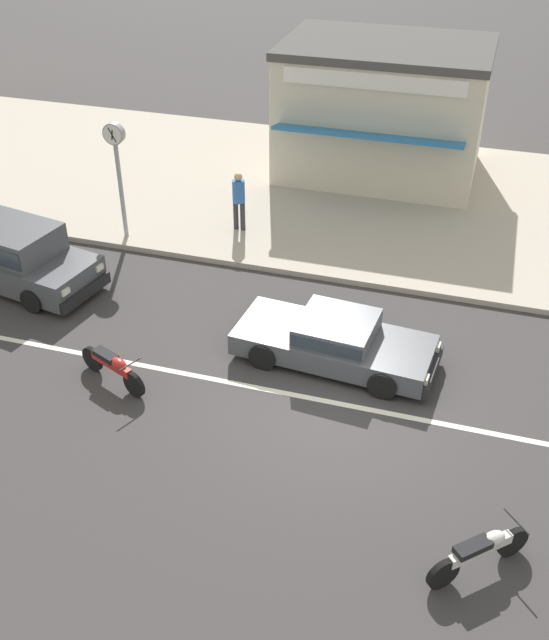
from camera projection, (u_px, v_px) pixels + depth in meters
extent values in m
plane|color=#383535|center=(333.00, 402.00, 15.00)|extent=(160.00, 160.00, 0.00)
cube|color=silver|center=(333.00, 402.00, 15.00)|extent=(50.40, 0.14, 0.01)
cube|color=#ADA393|center=(405.00, 202.00, 22.47)|extent=(68.00, 10.00, 0.15)
cube|color=#47494F|center=(334.00, 345.00, 15.94)|extent=(4.31, 2.01, 0.48)
cube|color=#47494F|center=(337.00, 328.00, 15.67)|extent=(1.69, 1.63, 0.42)
cube|color=#28333D|center=(337.00, 328.00, 15.67)|extent=(1.63, 1.66, 0.27)
cube|color=black|center=(433.00, 371.00, 15.35)|extent=(0.25, 1.65, 0.28)
cube|color=white|center=(438.00, 347.00, 15.69)|extent=(0.10, 0.25, 0.14)
cube|color=white|center=(426.00, 380.00, 14.79)|extent=(0.10, 0.25, 0.14)
cylinder|color=black|center=(401.00, 341.00, 16.22)|extent=(0.62, 0.27, 0.60)
cylinder|color=black|center=(383.00, 385.00, 15.00)|extent=(0.62, 0.27, 0.60)
cylinder|color=black|center=(290.00, 317.00, 17.01)|extent=(0.62, 0.27, 0.60)
cylinder|color=black|center=(263.00, 356.00, 15.79)|extent=(0.62, 0.27, 0.60)
cube|color=#47494F|center=(13.00, 263.00, 18.59)|extent=(4.70, 2.55, 0.70)
cube|color=black|center=(86.00, 293.00, 17.84)|extent=(0.44, 1.72, 0.28)
cube|color=white|center=(99.00, 268.00, 18.10)|extent=(0.12, 0.25, 0.14)
cube|color=white|center=(65.00, 292.00, 17.20)|extent=(0.12, 0.25, 0.14)
cylinder|color=black|center=(79.00, 268.00, 18.80)|extent=(0.63, 0.33, 0.60)
cylinder|color=black|center=(33.00, 300.00, 17.57)|extent=(0.63, 0.33, 0.60)
cylinder|color=black|center=(134.00, 384.00, 15.04)|extent=(0.55, 0.31, 0.56)
cylinder|color=black|center=(92.00, 359.00, 15.73)|extent=(0.55, 0.31, 0.56)
cube|color=red|center=(112.00, 364.00, 15.27)|extent=(1.08, 0.57, 0.18)
cube|color=black|center=(106.00, 355.00, 15.28)|extent=(0.64, 0.45, 0.12)
ellipsoid|color=red|center=(118.00, 363.00, 15.08)|extent=(0.46, 0.38, 0.22)
cylinder|color=#232326|center=(130.00, 364.00, 14.77)|extent=(0.25, 0.53, 0.03)
cylinder|color=black|center=(512.00, 542.00, 11.80)|extent=(0.48, 0.46, 0.56)
cylinder|color=black|center=(443.00, 574.00, 11.31)|extent=(0.48, 0.46, 0.56)
cube|color=silver|center=(480.00, 549.00, 11.44)|extent=(0.93, 0.88, 0.18)
cube|color=black|center=(473.00, 547.00, 11.30)|extent=(0.61, 0.59, 0.12)
ellipsoid|color=silver|center=(494.00, 539.00, 11.46)|extent=(0.46, 0.45, 0.22)
cylinder|color=#232326|center=(517.00, 522.00, 11.51)|extent=(0.40, 0.43, 0.03)
cylinder|color=#9E9EA3|center=(121.00, 191.00, 19.83)|extent=(0.12, 0.12, 2.62)
cylinder|color=#9E9EA3|center=(114.00, 134.00, 18.94)|extent=(0.57, 0.18, 0.57)
cylinder|color=white|center=(112.00, 135.00, 18.86)|extent=(0.50, 0.02, 0.50)
cylinder|color=white|center=(116.00, 132.00, 19.01)|extent=(0.50, 0.02, 0.50)
cube|color=black|center=(112.00, 135.00, 18.85)|extent=(0.07, 0.01, 0.26)
cube|color=black|center=(112.00, 135.00, 18.85)|extent=(0.20, 0.01, 0.37)
cylinder|color=#333338|center=(236.00, 215.00, 20.68)|extent=(0.14, 0.14, 0.83)
cylinder|color=#333338|center=(243.00, 216.00, 20.63)|extent=(0.14, 0.14, 0.83)
cylinder|color=#336BB7|center=(239.00, 191.00, 20.25)|extent=(0.34, 0.34, 0.62)
sphere|color=#D6AD89|center=(238.00, 177.00, 20.01)|extent=(0.22, 0.22, 0.22)
cube|color=beige|center=(382.00, 113.00, 23.23)|extent=(6.06, 4.27, 3.78)
cube|color=#474442|center=(388.00, 46.00, 22.09)|extent=(6.18, 4.35, 0.24)
cube|color=#286BA3|center=(367.00, 136.00, 21.18)|extent=(5.45, 0.90, 0.28)
cube|color=white|center=(373.00, 82.00, 20.63)|extent=(5.15, 0.08, 0.44)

